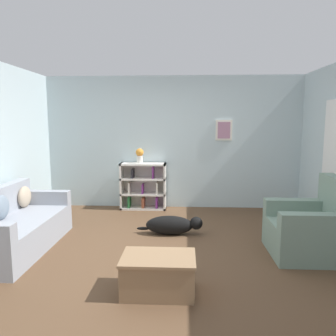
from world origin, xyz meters
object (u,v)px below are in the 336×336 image
Objects in this scene: recliner_chair at (313,229)px; vase at (140,155)px; couch at (14,228)px; coffee_table at (158,273)px; dog at (172,225)px; bookshelf at (143,187)px.

vase is at bearing 139.57° from recliner_chair.
recliner_chair reaches higher than couch.
couch reaches higher than coffee_table.
couch is 1.82× the size of dog.
recliner_chair is at bearing 28.65° from coffee_table.
coffee_table is (2.03, -1.02, -0.10)m from couch.
vase reaches higher than bookshelf.
vase reaches higher than recliner_chair.
bookshelf is 3.13× the size of vase.
vase is at bearing 100.98° from coffee_table.
dog is at bearing 159.67° from recliner_chair.
bookshelf is 0.90× the size of recliner_chair.
couch is 2.70m from vase.
couch is 1.83× the size of recliner_chair.
coffee_table is 1.72m from dog.
recliner_chair is at bearing -20.33° from dog.
dog is (-1.83, 0.68, -0.20)m from recliner_chair.
couch is 2.03× the size of bookshelf.
bookshelf reaches higher than couch.
vase is at bearing 115.22° from dog.
bookshelf is 3.29m from recliner_chair.
dog is (0.07, 1.72, -0.05)m from coffee_table.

